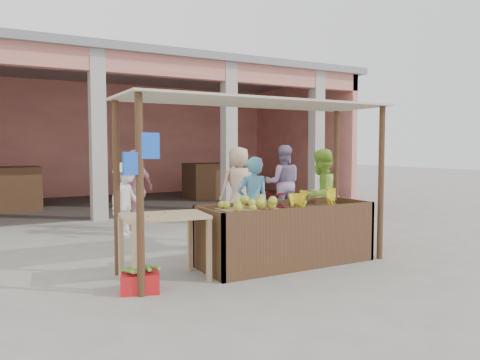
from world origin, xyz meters
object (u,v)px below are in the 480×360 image
red_crate (140,283)px  side_table (164,225)px  vendor_green (321,193)px  vendor_blue (253,201)px  motorcycle (259,214)px  fruit_stall (286,237)px

red_crate → side_table: bearing=54.2°
red_crate → vendor_green: 4.07m
vendor_blue → red_crate: bearing=33.4°
side_table → motorcycle: motorcycle is taller
fruit_stall → vendor_green: (1.46, 1.01, 0.50)m
red_crate → motorcycle: (3.05, 2.28, 0.32)m
red_crate → motorcycle: 3.82m
vendor_blue → fruit_stall: bearing=94.0°
side_table → vendor_green: vendor_green is taller
vendor_green → fruit_stall: bearing=10.7°
side_table → motorcycle: (2.62, 1.97, -0.29)m
vendor_blue → motorcycle: size_ratio=1.00×
side_table → vendor_blue: 2.14m
vendor_green → motorcycle: 1.30m
side_table → fruit_stall: bearing=6.8°
side_table → motorcycle: bearing=44.3°
red_crate → motorcycle: motorcycle is taller
fruit_stall → motorcycle: 2.12m
red_crate → vendor_blue: 2.75m
fruit_stall → vendor_blue: 1.09m
side_table → vendor_green: 3.50m
side_table → red_crate: bearing=-136.0°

